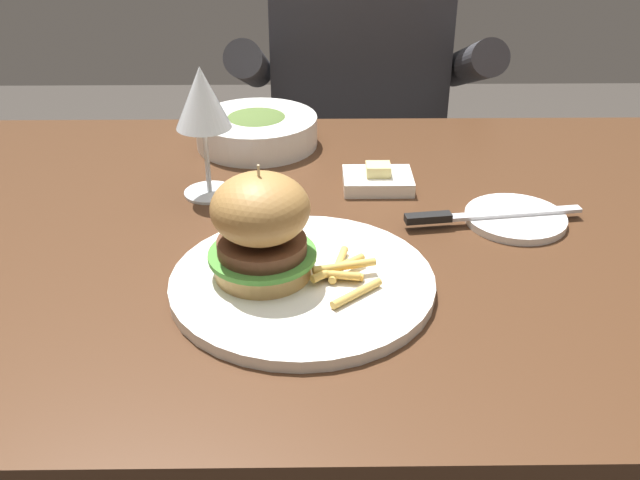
{
  "coord_description": "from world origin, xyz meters",
  "views": [
    {
      "loc": [
        -0.02,
        -0.81,
        1.18
      ],
      "look_at": [
        -0.01,
        -0.11,
        0.78
      ],
      "focal_mm": 40.0,
      "sensor_mm": 36.0,
      "label": 1
    }
  ],
  "objects_px": {
    "burger_sandwich": "(261,227)",
    "diner_person": "(356,151)",
    "bread_plate": "(515,218)",
    "main_plate": "(302,282)",
    "wine_glass": "(202,102)",
    "soup_bowl": "(257,130)",
    "table_knife": "(478,215)",
    "butter_dish": "(378,180)"
  },
  "relations": [
    {
      "from": "main_plate",
      "to": "butter_dish",
      "type": "bearing_deg",
      "value": 67.92
    },
    {
      "from": "burger_sandwich",
      "to": "wine_glass",
      "type": "height_order",
      "value": "wine_glass"
    },
    {
      "from": "burger_sandwich",
      "to": "bread_plate",
      "type": "xyz_separation_m",
      "value": [
        0.32,
        0.15,
        -0.07
      ]
    },
    {
      "from": "bread_plate",
      "to": "table_knife",
      "type": "relative_size",
      "value": 0.55
    },
    {
      "from": "main_plate",
      "to": "table_knife",
      "type": "xyz_separation_m",
      "value": [
        0.23,
        0.15,
        0.01
      ]
    },
    {
      "from": "butter_dish",
      "to": "diner_person",
      "type": "relative_size",
      "value": 0.08
    },
    {
      "from": "soup_bowl",
      "to": "burger_sandwich",
      "type": "bearing_deg",
      "value": -85.42
    },
    {
      "from": "butter_dish",
      "to": "soup_bowl",
      "type": "xyz_separation_m",
      "value": [
        -0.18,
        0.17,
        0.01
      ]
    },
    {
      "from": "burger_sandwich",
      "to": "soup_bowl",
      "type": "xyz_separation_m",
      "value": [
        -0.03,
        0.42,
        -0.05
      ]
    },
    {
      "from": "burger_sandwich",
      "to": "bread_plate",
      "type": "distance_m",
      "value": 0.36
    },
    {
      "from": "main_plate",
      "to": "diner_person",
      "type": "distance_m",
      "value": 0.85
    },
    {
      "from": "main_plate",
      "to": "diner_person",
      "type": "bearing_deg",
      "value": 82.37
    },
    {
      "from": "soup_bowl",
      "to": "wine_glass",
      "type": "bearing_deg",
      "value": -106.92
    },
    {
      "from": "main_plate",
      "to": "table_knife",
      "type": "height_order",
      "value": "table_knife"
    },
    {
      "from": "wine_glass",
      "to": "diner_person",
      "type": "distance_m",
      "value": 0.7
    },
    {
      "from": "wine_glass",
      "to": "butter_dish",
      "type": "height_order",
      "value": "wine_glass"
    },
    {
      "from": "burger_sandwich",
      "to": "wine_glass",
      "type": "distance_m",
      "value": 0.26
    },
    {
      "from": "wine_glass",
      "to": "diner_person",
      "type": "bearing_deg",
      "value": 67.32
    },
    {
      "from": "wine_glass",
      "to": "main_plate",
      "type": "bearing_deg",
      "value": -61.3
    },
    {
      "from": "bread_plate",
      "to": "wine_glass",
      "type": "bearing_deg",
      "value": 167.7
    },
    {
      "from": "butter_dish",
      "to": "main_plate",
      "type": "bearing_deg",
      "value": -112.08
    },
    {
      "from": "table_knife",
      "to": "wine_glass",
      "type": "bearing_deg",
      "value": 164.95
    },
    {
      "from": "diner_person",
      "to": "burger_sandwich",
      "type": "bearing_deg",
      "value": -100.68
    },
    {
      "from": "burger_sandwich",
      "to": "butter_dish",
      "type": "height_order",
      "value": "burger_sandwich"
    },
    {
      "from": "burger_sandwich",
      "to": "bread_plate",
      "type": "bearing_deg",
      "value": 24.42
    },
    {
      "from": "table_knife",
      "to": "butter_dish",
      "type": "xyz_separation_m",
      "value": [
        -0.12,
        0.11,
        -0.0
      ]
    },
    {
      "from": "burger_sandwich",
      "to": "wine_glass",
      "type": "bearing_deg",
      "value": 110.78
    },
    {
      "from": "table_knife",
      "to": "soup_bowl",
      "type": "xyz_separation_m",
      "value": [
        -0.3,
        0.28,
        0.01
      ]
    },
    {
      "from": "burger_sandwich",
      "to": "table_knife",
      "type": "height_order",
      "value": "burger_sandwich"
    },
    {
      "from": "bread_plate",
      "to": "burger_sandwich",
      "type": "bearing_deg",
      "value": -155.58
    },
    {
      "from": "diner_person",
      "to": "wine_glass",
      "type": "bearing_deg",
      "value": -112.68
    },
    {
      "from": "table_knife",
      "to": "diner_person",
      "type": "distance_m",
      "value": 0.71
    },
    {
      "from": "table_knife",
      "to": "butter_dish",
      "type": "distance_m",
      "value": 0.17
    },
    {
      "from": "main_plate",
      "to": "table_knife",
      "type": "bearing_deg",
      "value": 32.96
    },
    {
      "from": "bread_plate",
      "to": "table_knife",
      "type": "height_order",
      "value": "table_knife"
    },
    {
      "from": "soup_bowl",
      "to": "butter_dish",
      "type": "bearing_deg",
      "value": -42.16
    },
    {
      "from": "soup_bowl",
      "to": "diner_person",
      "type": "distance_m",
      "value": 0.48
    },
    {
      "from": "main_plate",
      "to": "burger_sandwich",
      "type": "relative_size",
      "value": 2.24
    },
    {
      "from": "main_plate",
      "to": "diner_person",
      "type": "height_order",
      "value": "diner_person"
    },
    {
      "from": "main_plate",
      "to": "soup_bowl",
      "type": "bearing_deg",
      "value": 100.27
    },
    {
      "from": "burger_sandwich",
      "to": "diner_person",
      "type": "relative_size",
      "value": 0.11
    },
    {
      "from": "bread_plate",
      "to": "table_knife",
      "type": "xyz_separation_m",
      "value": [
        -0.05,
        -0.01,
        0.01
      ]
    }
  ]
}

